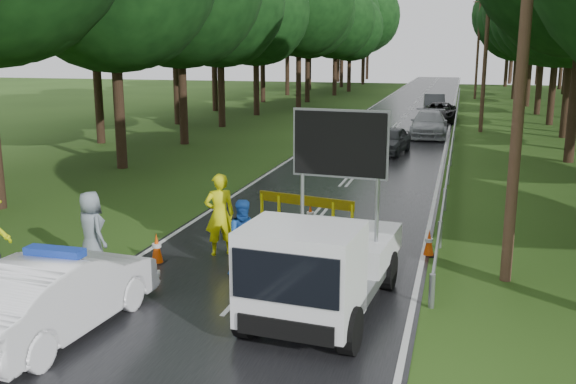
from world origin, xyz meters
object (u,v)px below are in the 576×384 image
(police_sedan, at_px, (58,295))
(queue_car_first, at_px, (390,140))
(civilian, at_px, (245,237))
(work_truck, at_px, (321,264))
(queue_car_fourth, at_px, (434,104))
(officer, at_px, (220,215))
(queue_car_third, at_px, (440,112))
(barrier, at_px, (306,206))
(queue_car_second, at_px, (429,124))

(police_sedan, height_order, queue_car_first, police_sedan)
(civilian, bearing_deg, work_truck, -68.93)
(civilian, bearing_deg, queue_car_fourth, 57.50)
(police_sedan, xyz_separation_m, officer, (1.18, 4.88, 0.30))
(civilian, relative_size, queue_car_fourth, 0.39)
(police_sedan, bearing_deg, queue_car_third, -94.02)
(police_sedan, bearing_deg, civilian, -116.21)
(barrier, height_order, queue_car_third, queue_car_third)
(queue_car_third, bearing_deg, queue_car_first, -96.76)
(work_truck, bearing_deg, queue_car_fourth, 94.48)
(barrier, bearing_deg, queue_car_first, 100.08)
(work_truck, xyz_separation_m, queue_car_first, (-0.86, 19.58, -0.39))
(barrier, height_order, queue_car_first, queue_car_first)
(police_sedan, distance_m, civilian, 4.36)
(queue_car_second, relative_size, queue_car_fourth, 1.14)
(work_truck, relative_size, queue_car_fourth, 1.12)
(queue_car_second, height_order, queue_car_third, queue_car_second)
(officer, relative_size, civilian, 1.19)
(barrier, bearing_deg, queue_car_second, 96.77)
(queue_car_second, bearing_deg, civilian, -97.74)
(queue_car_first, relative_size, queue_car_third, 0.79)
(officer, relative_size, queue_car_third, 0.44)
(civilian, relative_size, queue_car_second, 0.35)
(work_truck, distance_m, queue_car_third, 33.76)
(police_sedan, distance_m, officer, 5.03)
(work_truck, xyz_separation_m, queue_car_third, (0.94, 33.75, -0.37))
(officer, bearing_deg, queue_car_second, -132.17)
(work_truck, bearing_deg, officer, 142.18)
(police_sedan, bearing_deg, queue_car_fourth, -91.95)
(officer, xyz_separation_m, queue_car_first, (2.29, 16.67, -0.39))
(police_sedan, relative_size, barrier, 1.64)
(work_truck, bearing_deg, queue_car_third, 93.31)
(barrier, xyz_separation_m, officer, (-1.67, -2.00, 0.15))
(queue_car_second, bearing_deg, police_sedan, -101.34)
(barrier, distance_m, queue_car_first, 14.68)
(work_truck, distance_m, officer, 4.29)
(police_sedan, relative_size, queue_car_fourth, 1.02)
(police_sedan, height_order, queue_car_third, police_sedan)
(queue_car_third, bearing_deg, work_truck, -91.11)
(civilian, bearing_deg, police_sedan, -149.45)
(work_truck, height_order, barrier, work_truck)
(queue_car_third, xyz_separation_m, queue_car_fourth, (-0.64, 6.00, 0.07))
(police_sedan, bearing_deg, queue_car_first, -94.77)
(work_truck, bearing_deg, civilian, 144.83)
(officer, height_order, civilian, officer)
(work_truck, distance_m, civilian, 2.77)
(police_sedan, xyz_separation_m, queue_car_first, (3.47, 21.55, -0.09))
(queue_car_fourth, bearing_deg, police_sedan, -101.22)
(police_sedan, xyz_separation_m, barrier, (2.85, 6.88, 0.15))
(queue_car_second, xyz_separation_m, queue_car_third, (0.31, 7.77, -0.07))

